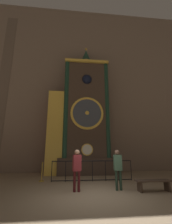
% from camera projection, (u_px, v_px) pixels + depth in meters
% --- Properties ---
extents(ground_plane, '(28.00, 28.00, 0.00)m').
position_uv_depth(ground_plane, '(95.00, 196.00, 5.53)').
color(ground_plane, '#847056').
extents(cathedral_back_wall, '(24.00, 0.32, 15.17)m').
position_uv_depth(cathedral_back_wall, '(82.00, 81.00, 13.38)').
color(cathedral_back_wall, '#7A6656').
rests_on(cathedral_back_wall, ground_plane).
extents(clock_tower, '(4.79, 1.82, 10.16)m').
position_uv_depth(clock_tower, '(82.00, 116.00, 11.39)').
color(clock_tower, '#423328').
rests_on(clock_tower, ground_plane).
extents(railing_fence, '(4.43, 0.05, 1.07)m').
position_uv_depth(railing_fence, '(92.00, 170.00, 8.22)').
color(railing_fence, black).
rests_on(railing_fence, ground_plane).
extents(visitor_near, '(0.38, 0.29, 1.67)m').
position_uv_depth(visitor_near, '(77.00, 166.00, 6.31)').
color(visitor_near, '#461518').
rests_on(visitor_near, ground_plane).
extents(visitor_far, '(0.36, 0.26, 1.65)m').
position_uv_depth(visitor_far, '(118.00, 165.00, 6.54)').
color(visitor_far, '#213427').
rests_on(visitor_far, ground_plane).
extents(stanchion_post, '(0.28, 0.28, 1.00)m').
position_uv_depth(stanchion_post, '(42.00, 175.00, 8.12)').
color(stanchion_post, '#B28E33').
rests_on(stanchion_post, ground_plane).
extents(visitor_bench, '(1.49, 0.40, 0.44)m').
position_uv_depth(visitor_bench, '(153.00, 183.00, 6.20)').
color(visitor_bench, '#423328').
rests_on(visitor_bench, ground_plane).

